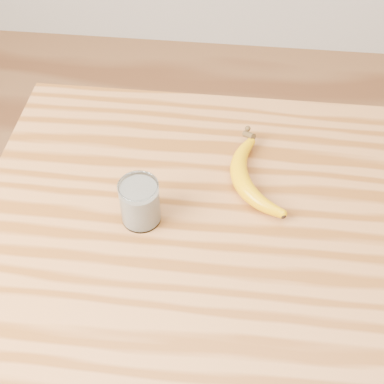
# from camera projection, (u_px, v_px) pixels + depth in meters

# --- Properties ---
(room) EXTENTS (4.04, 4.04, 2.70)m
(room) POSITION_uv_depth(u_px,v_px,m) (314.00, 22.00, 0.70)
(room) COLOR brown
(room) RESTS_ON ground
(table) EXTENTS (1.20, 0.80, 0.90)m
(table) POSITION_uv_depth(u_px,v_px,m) (267.00, 266.00, 1.14)
(table) COLOR #A66936
(table) RESTS_ON ground
(smoothie_glass) EXTENTS (0.08, 0.08, 0.10)m
(smoothie_glass) POSITION_uv_depth(u_px,v_px,m) (140.00, 203.00, 1.02)
(smoothie_glass) COLOR white
(smoothie_glass) RESTS_ON table
(banana) EXTENTS (0.21, 0.33, 0.04)m
(banana) POSITION_uv_depth(u_px,v_px,m) (240.00, 180.00, 1.10)
(banana) COLOR #DF9D00
(banana) RESTS_ON table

